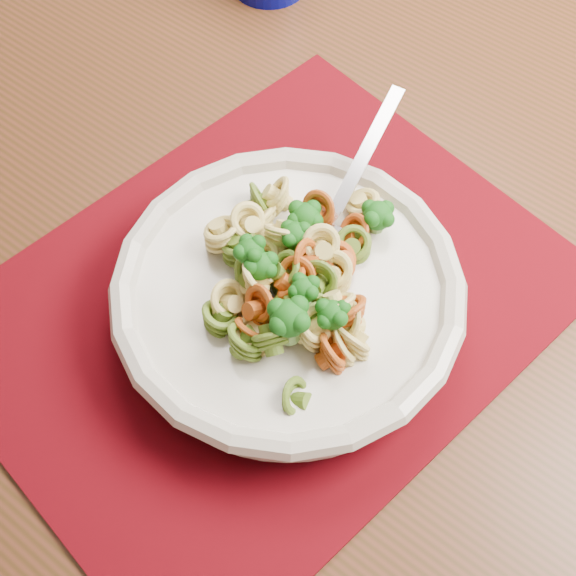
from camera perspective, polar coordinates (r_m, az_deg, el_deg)
dining_table at (r=0.75m, az=-11.43°, el=-3.48°), size 1.68×1.31×0.78m
placemat at (r=0.63m, az=-1.56°, el=-1.21°), size 0.48×0.39×0.00m
pasta_bowl at (r=0.60m, az=-0.00°, el=-0.48°), size 0.27×0.27×0.05m
pasta_broccoli_heap at (r=0.59m, az=0.00°, el=0.30°), size 0.23×0.23×0.06m
fork at (r=0.61m, az=2.42°, el=3.60°), size 0.18×0.10×0.08m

